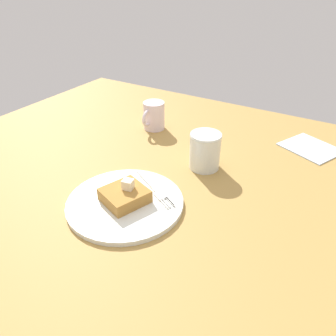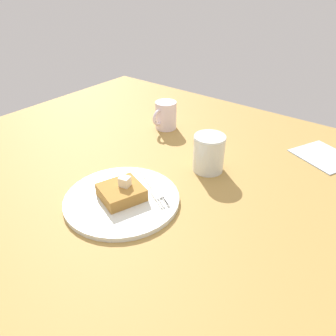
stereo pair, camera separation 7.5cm
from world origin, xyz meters
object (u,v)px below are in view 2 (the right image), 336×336
(syrup_jar, at_px, (209,154))
(fork, at_px, (154,189))
(plate, at_px, (122,199))
(napkin, at_px, (324,156))
(coffee_mug, at_px, (165,115))

(syrup_jar, bearing_deg, fork, -14.00)
(fork, bearing_deg, plate, -30.17)
(fork, xyz_separation_m, napkin, (-0.41, 0.25, -0.01))
(napkin, bearing_deg, plate, -31.77)
(fork, xyz_separation_m, coffee_mug, (-0.29, -0.19, 0.03))
(napkin, bearing_deg, fork, -32.02)
(plate, xyz_separation_m, fork, (-0.06, 0.04, 0.01))
(napkin, relative_size, coffee_mug, 1.52)
(plate, bearing_deg, syrup_jar, 161.11)
(coffee_mug, bearing_deg, fork, 33.82)
(plate, relative_size, napkin, 1.77)
(fork, distance_m, syrup_jar, 0.17)
(napkin, bearing_deg, coffee_mug, -75.37)
(plate, distance_m, napkin, 0.55)
(fork, bearing_deg, coffee_mug, -146.18)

